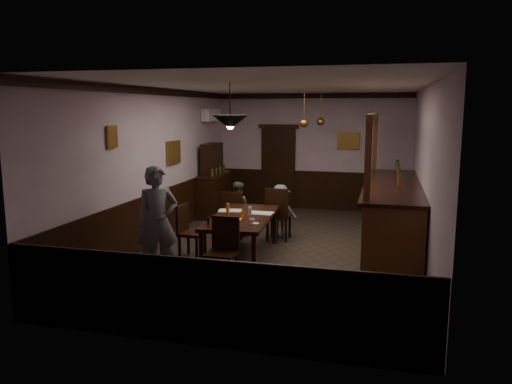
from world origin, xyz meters
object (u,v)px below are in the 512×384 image
(soda_can, at_px, (243,214))
(bar_counter, at_px, (392,213))
(person_seated_right, at_px, (280,211))
(chair_far_left, at_px, (234,213))
(chair_far_right, at_px, (278,212))
(person_seated_left, at_px, (237,208))
(pendant_brass_far, at_px, (321,122))
(person_standing, at_px, (158,222))
(sideboard, at_px, (214,187))
(pendant_brass_mid, at_px, (304,123))
(chair_side, at_px, (188,229))
(pendant_iron, at_px, (230,122))
(chair_near, at_px, (223,247))
(dining_table, at_px, (242,220))
(coffee_cup, at_px, (252,221))

(soda_can, height_order, bar_counter, bar_counter)
(person_seated_right, bearing_deg, chair_far_left, 20.32)
(chair_far_right, distance_m, bar_counter, 2.19)
(person_seated_left, height_order, soda_can, person_seated_left)
(person_seated_left, bearing_deg, pendant_brass_far, -107.62)
(person_standing, relative_size, sideboard, 0.98)
(person_seated_left, xyz_separation_m, bar_counter, (3.09, 0.02, 0.07))
(pendant_brass_mid, bearing_deg, soda_can, -102.34)
(chair_side, distance_m, person_seated_right, 2.22)
(pendant_iron, distance_m, pendant_brass_far, 4.67)
(pendant_iron, bearing_deg, pendant_brass_far, 80.15)
(sideboard, bearing_deg, person_standing, -81.35)
(chair_far_left, relative_size, sideboard, 0.55)
(chair_far_left, xyz_separation_m, chair_near, (0.62, -2.55, 0.02))
(chair_side, bearing_deg, chair_far_right, -34.69)
(chair_side, bearing_deg, chair_far_left, -9.22)
(pendant_brass_mid, bearing_deg, chair_near, -98.22)
(chair_far_left, relative_size, pendant_iron, 1.35)
(person_seated_left, distance_m, soda_can, 1.78)
(dining_table, height_order, pendant_iron, pendant_iron)
(chair_side, bearing_deg, bar_counter, -57.60)
(pendant_iron, relative_size, pendant_brass_far, 0.89)
(chair_side, height_order, pendant_iron, pendant_iron)
(chair_side, bearing_deg, dining_table, -69.83)
(soda_can, bearing_deg, sideboard, 116.98)
(dining_table, xyz_separation_m, chair_side, (-0.91, -0.25, -0.17))
(chair_side, bearing_deg, person_standing, -177.90)
(chair_near, bearing_deg, bar_counter, 50.82)
(chair_far_left, xyz_separation_m, person_seated_right, (0.89, 0.34, 0.01))
(chair_far_left, relative_size, pendant_brass_mid, 1.19)
(chair_near, xyz_separation_m, chair_side, (-1.00, 1.07, -0.03))
(chair_far_left, relative_size, person_seated_right, 0.89)
(coffee_cup, relative_size, pendant_brass_mid, 0.10)
(chair_near, bearing_deg, person_standing, -178.57)
(chair_far_left, relative_size, person_standing, 0.56)
(person_seated_left, bearing_deg, pendant_iron, 118.18)
(dining_table, bearing_deg, pendant_iron, -86.43)
(bar_counter, bearing_deg, person_standing, -140.96)
(person_seated_left, height_order, pendant_brass_far, pendant_brass_far)
(person_standing, distance_m, person_seated_right, 3.19)
(chair_far_right, distance_m, coffee_cup, 1.85)
(pendant_brass_far, bearing_deg, chair_side, -113.52)
(chair_far_right, height_order, soda_can, chair_far_right)
(person_standing, distance_m, pendant_brass_mid, 4.43)
(chair_far_right, distance_m, soda_can, 1.48)
(sideboard, relative_size, pendant_brass_mid, 2.19)
(person_seated_right, height_order, coffee_cup, person_seated_right)
(chair_side, relative_size, bar_counter, 0.21)
(person_standing, distance_m, sideboard, 4.60)
(sideboard, xyz_separation_m, pendant_iron, (1.71, -4.03, 1.68))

